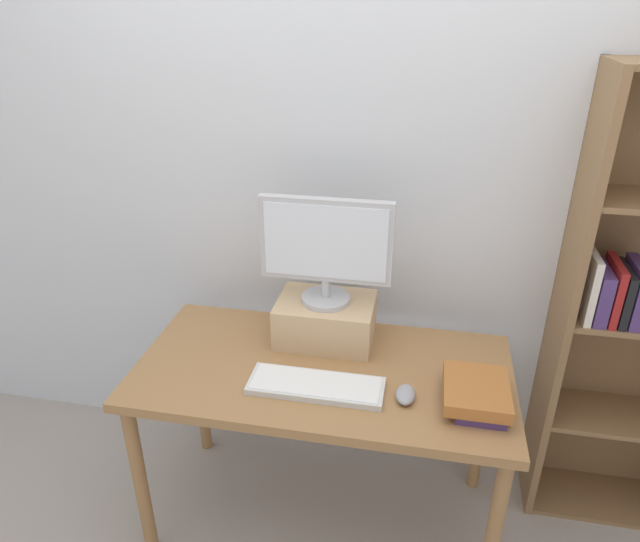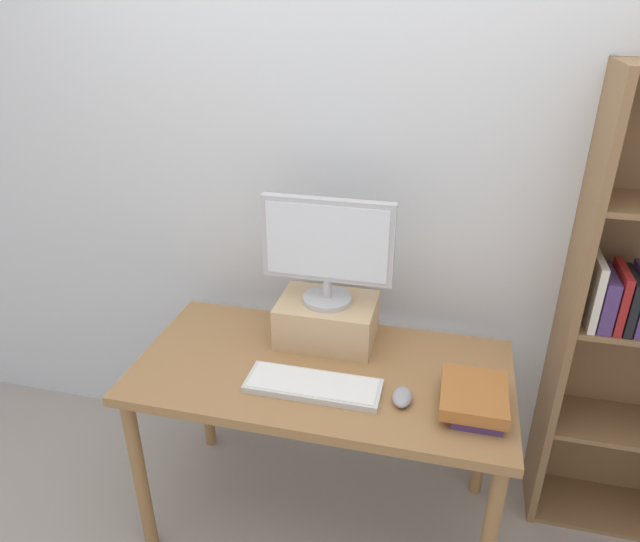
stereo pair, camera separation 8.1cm
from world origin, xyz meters
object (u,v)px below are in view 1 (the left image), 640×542
object	(u,v)px
riser_box	(326,320)
book_stack	(477,394)
desk	(323,386)
keyboard	(317,386)
computer_monitor	(326,247)
computer_mouse	(405,394)

from	to	relation	value
riser_box	book_stack	bearing A→B (deg)	-27.99
desk	keyboard	distance (m)	0.16
computer_monitor	keyboard	bearing A→B (deg)	-84.89
keyboard	desk	bearing A→B (deg)	91.21
computer_monitor	keyboard	xyz separation A→B (m)	(0.03, -0.31, -0.37)
desk	riser_box	xyz separation A→B (m)	(-0.03, 0.19, 0.17)
computer_mouse	riser_box	bearing A→B (deg)	136.30
computer_monitor	book_stack	world-z (taller)	computer_monitor
riser_box	keyboard	bearing A→B (deg)	-84.91
keyboard	book_stack	bearing A→B (deg)	2.21
desk	book_stack	bearing A→B (deg)	-11.21
computer_mouse	book_stack	size ratio (longest dim) A/B	0.42
keyboard	book_stack	xyz separation A→B (m)	(0.52, 0.02, 0.03)
desk	computer_monitor	distance (m)	0.50
computer_monitor	keyboard	world-z (taller)	computer_monitor
desk	keyboard	bearing A→B (deg)	-88.79
keyboard	book_stack	world-z (taller)	book_stack
riser_box	computer_monitor	xyz separation A→B (m)	(0.00, -0.00, 0.30)
computer_monitor	riser_box	bearing A→B (deg)	90.00
riser_box	computer_mouse	world-z (taller)	riser_box
desk	book_stack	world-z (taller)	book_stack
desk	book_stack	size ratio (longest dim) A/B	5.33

